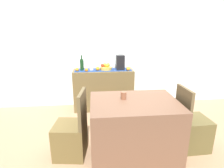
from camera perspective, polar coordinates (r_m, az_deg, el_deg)
ground_plane at (r=3.25m, az=0.99°, el=-13.90°), size 6.40×6.40×0.02m
room_wall_rear at (r=3.97m, az=-0.90°, el=12.54°), size 6.40×0.06×2.70m
sideboard_console at (r=3.90m, az=-2.60°, el=-1.66°), size 1.20×0.42×0.82m
table_runner at (r=3.79m, az=-2.69°, el=4.30°), size 1.13×0.32×0.01m
fruit_bowl at (r=3.78m, az=-1.85°, el=4.78°), size 0.23×0.23×0.06m
apple_front at (r=3.82m, az=-2.22°, el=5.86°), size 0.07×0.07×0.07m
apple_rear at (r=3.75m, az=-1.54°, el=5.68°), size 0.07×0.07×0.07m
apple_center at (r=3.77m, az=-2.96°, el=5.67°), size 0.07×0.07×0.07m
apple_right at (r=3.82m, az=-1.20°, el=5.87°), size 0.07×0.07×0.07m
wine_bottle at (r=3.76m, az=-9.15°, el=5.85°), size 0.07×0.07×0.30m
coffee_maker at (r=3.79m, az=2.49°, el=6.54°), size 0.16×0.18×0.29m
ceramic_vase at (r=3.76m, az=-6.29°, el=5.41°), size 0.08×0.08×0.17m
orange_loose_mid at (r=3.68m, az=-7.75°, el=4.26°), size 0.07×0.07×0.07m
orange_loose_end at (r=3.73m, az=4.95°, el=4.62°), size 0.08×0.08×0.08m
orange_loose_far at (r=3.73m, az=-4.36°, el=4.64°), size 0.08×0.08×0.08m
orange_loose_near_bowl at (r=3.73m, az=-10.56°, el=4.32°), size 0.07×0.07×0.07m
dining_table at (r=2.60m, az=6.56°, el=-12.77°), size 1.13×0.85×0.74m
coffee_cup at (r=2.49m, az=3.53°, el=-3.48°), size 0.08×0.08×0.10m
chair_near_window at (r=2.63m, az=-12.23°, el=-15.45°), size 0.45×0.45×0.90m
chair_by_corner at (r=2.93m, az=22.99°, el=-12.84°), size 0.41×0.41×0.90m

